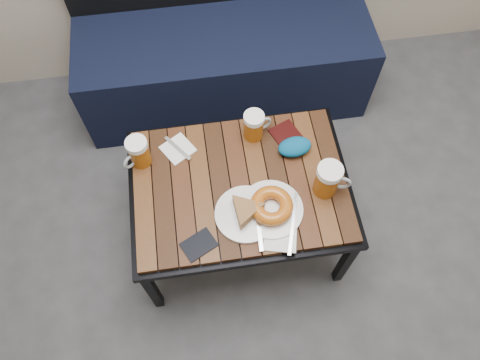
{
  "coord_description": "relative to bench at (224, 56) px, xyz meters",
  "views": [
    {
      "loc": [
        -0.27,
        0.14,
        2.03
      ],
      "look_at": [
        -0.15,
        0.94,
        0.5
      ],
      "focal_mm": 35.0,
      "sensor_mm": 36.0,
      "label": 1
    }
  ],
  "objects": [
    {
      "name": "bench",
      "position": [
        0.0,
        0.0,
        0.0
      ],
      "size": [
        1.4,
        0.5,
        0.95
      ],
      "color": "black",
      "rests_on": "ground"
    },
    {
      "name": "cafe_table",
      "position": [
        -0.04,
        -0.82,
        0.16
      ],
      "size": [
        0.84,
        0.62,
        0.47
      ],
      "color": "black",
      "rests_on": "ground"
    },
    {
      "name": "beer_mug_left",
      "position": [
        -0.4,
        -0.67,
        0.27
      ],
      "size": [
        0.12,
        0.11,
        0.13
      ],
      "rotation": [
        0.0,
        0.0,
        3.84
      ],
      "color": "#92490B",
      "rests_on": "cafe_table"
    },
    {
      "name": "beer_mug_centre",
      "position": [
        0.05,
        -0.61,
        0.26
      ],
      "size": [
        0.12,
        0.1,
        0.13
      ],
      "rotation": [
        0.0,
        0.0,
        0.3
      ],
      "color": "#92490B",
      "rests_on": "cafe_table"
    },
    {
      "name": "beer_mug_right",
      "position": [
        0.27,
        -0.89,
        0.27
      ],
      "size": [
        0.14,
        0.11,
        0.15
      ],
      "rotation": [
        0.0,
        0.0,
        -0.27
      ],
      "color": "#92490B",
      "rests_on": "cafe_table"
    },
    {
      "name": "plate_pie",
      "position": [
        -0.04,
        -0.95,
        0.22
      ],
      "size": [
        0.23,
        0.23,
        0.06
      ],
      "color": "white",
      "rests_on": "cafe_table"
    },
    {
      "name": "plate_bagel",
      "position": [
        0.05,
        -0.95,
        0.23
      ],
      "size": [
        0.23,
        0.3,
        0.06
      ],
      "color": "white",
      "rests_on": "cafe_table"
    },
    {
      "name": "napkin_left",
      "position": [
        -0.26,
        -0.64,
        0.2
      ],
      "size": [
        0.15,
        0.15,
        0.01
      ],
      "rotation": [
        0.0,
        0.0,
        0.55
      ],
      "color": "white",
      "rests_on": "cafe_table"
    },
    {
      "name": "napkin_right",
      "position": [
        0.07,
        -1.06,
        0.2
      ],
      "size": [
        0.13,
        0.12,
        0.01
      ],
      "rotation": [
        0.0,
        0.0,
        -0.23
      ],
      "color": "white",
      "rests_on": "cafe_table"
    },
    {
      "name": "passport_navy",
      "position": [
        -0.22,
        -1.04,
        0.2
      ],
      "size": [
        0.14,
        0.13,
        0.01
      ],
      "primitive_type": "cube",
      "rotation": [
        0.0,
        0.0,
        -1.11
      ],
      "color": "black",
      "rests_on": "cafe_table"
    },
    {
      "name": "passport_burgundy",
      "position": [
        0.18,
        -0.64,
        0.2
      ],
      "size": [
        0.15,
        0.17,
        0.01
      ],
      "primitive_type": "cube",
      "rotation": [
        0.0,
        0.0,
        0.4
      ],
      "color": "black",
      "rests_on": "cafe_table"
    },
    {
      "name": "knit_pouch",
      "position": [
        0.19,
        -0.71,
        0.23
      ],
      "size": [
        0.14,
        0.1,
        0.06
      ],
      "primitive_type": "ellipsoid",
      "rotation": [
        0.0,
        0.0,
        0.12
      ],
      "color": "navy",
      "rests_on": "cafe_table"
    }
  ]
}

